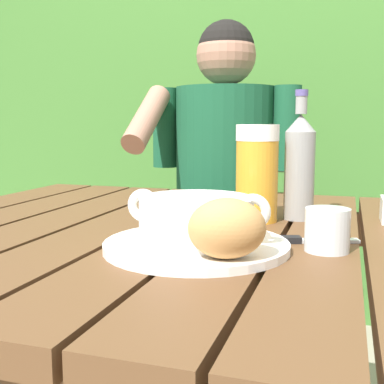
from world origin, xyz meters
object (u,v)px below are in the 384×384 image
Objects in this scene: chair_near_diner at (235,243)px; soup_bowl at (196,218)px; bread_roll at (227,228)px; beer_glass at (257,173)px; water_glass_small at (327,230)px; beer_bottle at (300,165)px; table_knife at (299,240)px; serving_plate at (196,245)px; person_eating at (221,181)px.

chair_near_diner is 1.11m from soup_bowl.
beer_glass is (-0.02, 0.31, 0.04)m from bread_roll.
water_glass_small is at bearing 14.66° from soup_bowl.
beer_bottle reaches higher than beer_glass.
serving_plate is at bearing -148.00° from table_knife.
bread_roll reaches higher than water_glass_small.
soup_bowl is 0.88× the size of beer_bottle.
beer_glass is at bearing -74.78° from chair_near_diner.
person_eating reaches higher than bread_roll.
water_glass_small is (0.18, 0.05, -0.02)m from soup_bowl.
serving_plate reaches higher than table_knife.
water_glass_small reaches higher than table_knife.
person_eating is 8.14× the size of table_knife.
bread_roll is 0.67× the size of beer_glass.
chair_near_diner is 1.05m from table_knife.
bread_roll is 0.49× the size of beer_bottle.
water_glass_small is (0.18, 0.05, 0.03)m from serving_plate.
soup_bowl is at bearing -148.00° from table_knife.
chair_near_diner is at bearing 109.65° from water_glass_small.
serving_plate is 0.16m from table_knife.
chair_near_diner reaches higher than bread_roll.
person_eating is at bearing 112.52° from table_knife.
serving_plate is at bearing -78.17° from person_eating.
beer_bottle is at bearing 29.46° from beer_glass.
bread_roll is at bearing -134.29° from water_glass_small.
soup_bowl reaches higher than table_knife.
chair_near_diner is 5.17× the size of beer_glass.
person_eating reaches higher than water_glass_small.
serving_plate is 0.26m from beer_glass.
chair_near_diner reaches higher than serving_plate.
chair_near_diner is 1.10m from serving_plate.
beer_bottle reaches higher than soup_bowl.
water_glass_small is at bearing -65.87° from person_eating.
person_eating reaches higher than soup_bowl.
chair_near_diner is at bearing 99.51° from serving_plate.
bread_roll is at bearing -49.40° from soup_bowl.
table_knife is (0.14, 0.09, -0.04)m from soup_bowl.
person_eating is at bearing 101.83° from soup_bowl.
beer_glass is at bearing 79.10° from soup_bowl.
bread_roll is at bearing -77.98° from chair_near_diner.
beer_bottle is at bearing 105.24° from water_glass_small.
serving_plate is (0.18, -0.86, 0.01)m from person_eating.
serving_plate is 0.19m from water_glass_small.
soup_bowl is at bearing -80.49° from chair_near_diner.
person_eating is 10.20× the size of bread_roll.
beer_bottle is (0.12, 0.28, 0.10)m from serving_plate.
soup_bowl is at bearing -100.90° from beer_glass.
person_eating is 0.89m from water_glass_small.
person_eating is 19.14× the size of water_glass_small.
beer_bottle is (0.30, -0.77, 0.36)m from chair_near_diner.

